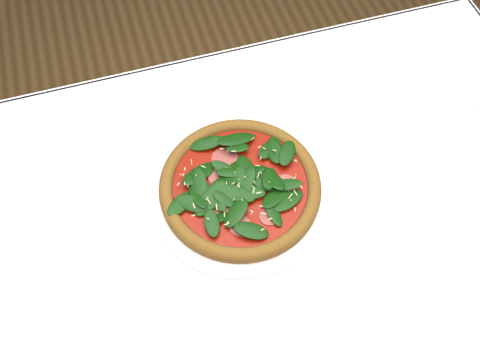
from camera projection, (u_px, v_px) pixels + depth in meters
name	position (u px, v px, depth m)	size (l,w,h in m)	color
ground	(258.00, 336.00, 1.55)	(6.00, 6.00, 0.00)	brown
dining_table	(268.00, 245.00, 1.00)	(1.21, 0.81, 0.75)	white
plate	(240.00, 190.00, 0.93)	(0.32, 0.32, 0.01)	white
pizza	(240.00, 185.00, 0.92)	(0.36, 0.36, 0.04)	brown
saucer_far	(464.00, 76.00, 1.07)	(0.15, 0.15, 0.01)	white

